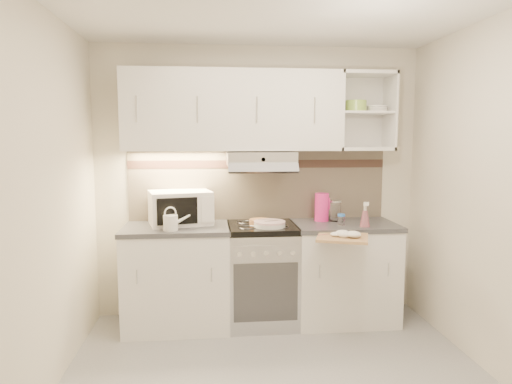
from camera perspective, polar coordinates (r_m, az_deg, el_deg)
The scene contains 16 objects.
room_shell at distance 3.25m, azimuth 2.29°, elevation 6.15°, with size 3.04×2.84×2.52m.
base_cabinet_left at distance 4.14m, azimuth -9.80°, elevation -10.63°, with size 0.90×0.60×0.86m, color white.
worktop_left at distance 4.03m, azimuth -9.93°, elevation -4.51°, with size 0.92×0.62×0.04m, color #47474C.
base_cabinet_right at distance 4.31m, azimuth 10.86°, elevation -9.98°, with size 0.90×0.60×0.86m, color white.
worktop_right at distance 4.20m, azimuth 10.99°, elevation -4.09°, with size 0.92×0.62×0.04m, color #47474C.
electric_range at distance 4.15m, azimuth 0.74°, elevation -10.19°, with size 0.60×0.60×0.90m.
microwave at distance 4.10m, azimuth -9.46°, elevation -1.93°, with size 0.60×0.50×0.30m.
watering_can at distance 3.84m, azimuth -10.53°, elevation -3.71°, with size 0.23×0.13×0.20m.
plate_stack at distance 3.94m, azimuth 1.71°, elevation -4.01°, with size 0.27×0.27×0.06m.
bread_loaf at distance 4.04m, azimuth 0.51°, elevation -3.76°, with size 0.19×0.19×0.05m, color #96613D.
pink_pitcher at distance 4.25m, azimuth 8.23°, elevation -1.87°, with size 0.14×0.13×0.26m.
glass_jar at distance 4.25m, azimuth 9.91°, elevation -2.32°, with size 0.10×0.10×0.19m.
spice_jar at distance 4.09m, azimuth 10.61°, elevation -3.37°, with size 0.07×0.07×0.10m.
spray_bottle at distance 4.05m, azimuth 13.47°, elevation -2.98°, with size 0.09×0.09×0.23m.
cutting_board at distance 3.72m, azimuth 10.76°, elevation -5.63°, with size 0.39×0.36×0.02m, color tan.
dish_towel at distance 3.68m, azimuth 11.09°, elevation -5.10°, with size 0.23×0.19×0.06m, color silver, non-canonical shape.
Camera 1 is at (-0.45, -2.85, 1.66)m, focal length 32.00 mm.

